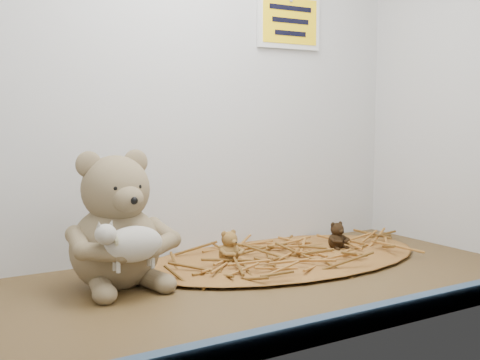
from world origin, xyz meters
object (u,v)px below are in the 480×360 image
main_teddy (115,219)px  toy_lamb (134,244)px  mini_teddy_tan (229,245)px  mini_teddy_brown (337,234)px

main_teddy → toy_lamb: size_ratio=1.87×
mini_teddy_tan → mini_teddy_brown: (28.13, -1.61, -0.28)cm
toy_lamb → mini_teddy_brown: (53.43, 8.89, -5.26)cm
main_teddy → mini_teddy_tan: main_teddy is taller
main_teddy → mini_teddy_tan: (25.30, 1.32, -8.03)cm
main_teddy → mini_teddy_brown: size_ratio=4.03×
toy_lamb → mini_teddy_brown: toy_lamb is taller
main_teddy → toy_lamb: 9.67cm
toy_lamb → mini_teddy_tan: 27.84cm
toy_lamb → mini_teddy_tan: size_ratio=1.98×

